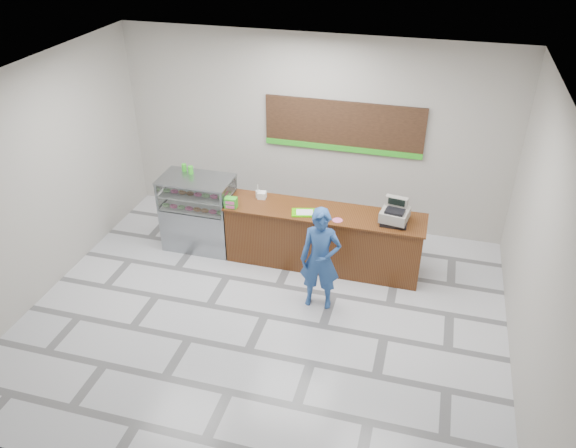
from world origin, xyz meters
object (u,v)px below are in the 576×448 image
(display_case, at_px, (199,212))
(customer, at_px, (320,259))
(sales_counter, at_px, (323,238))
(serving_tray, at_px, (303,213))
(cash_register, at_px, (395,214))

(display_case, height_order, customer, customer)
(sales_counter, height_order, serving_tray, serving_tray)
(customer, bearing_deg, sales_counter, 96.04)
(display_case, bearing_deg, sales_counter, 0.01)
(serving_tray, height_order, customer, customer)
(sales_counter, relative_size, cash_register, 6.76)
(serving_tray, relative_size, customer, 0.26)
(display_case, distance_m, cash_register, 3.37)
(cash_register, distance_m, customer, 1.43)
(display_case, bearing_deg, serving_tray, -4.23)
(sales_counter, xyz_separation_m, cash_register, (1.12, -0.04, 0.66))
(serving_tray, distance_m, customer, 1.05)
(sales_counter, relative_size, display_case, 2.45)
(sales_counter, height_order, cash_register, cash_register)
(cash_register, distance_m, serving_tray, 1.44)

